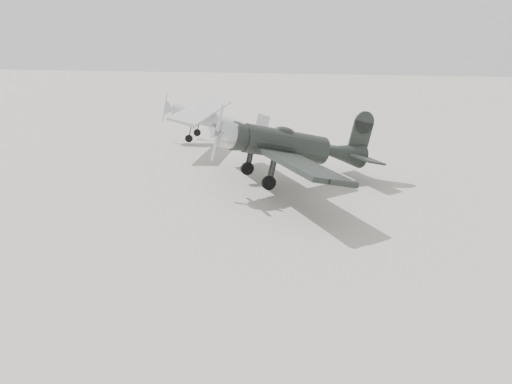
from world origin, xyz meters
TOP-DOWN VIEW (x-y plane):
  - ground at (0.00, 0.00)m, footprint 160.00×160.00m
  - lowwing_monoplane at (1.38, 9.01)m, footprint 10.61×12.22m
  - highwing_monoplane at (-5.71, 18.90)m, footprint 7.97×11.15m

SIDE VIEW (x-z plane):
  - ground at x=0.00m, z-range 0.00..0.00m
  - highwing_monoplane at x=-5.71m, z-range 0.40..3.59m
  - lowwing_monoplane at x=1.38m, z-range 0.12..4.38m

